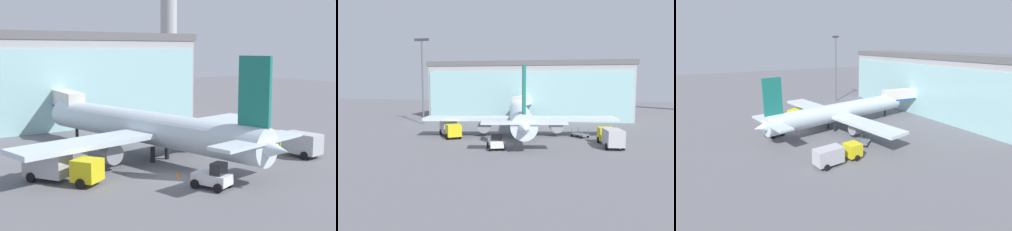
% 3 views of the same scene
% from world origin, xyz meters
% --- Properties ---
extents(ground, '(240.00, 240.00, 0.00)m').
position_xyz_m(ground, '(0.00, 0.00, 0.00)').
color(ground, slate).
extents(terminal_building, '(50.14, 14.62, 14.29)m').
position_xyz_m(terminal_building, '(0.00, 36.14, 7.15)').
color(terminal_building, '#A7A7A7').
rests_on(terminal_building, ground).
extents(jet_bridge, '(3.39, 11.95, 6.12)m').
position_xyz_m(jet_bridge, '(-0.04, 27.36, 4.73)').
color(jet_bridge, silver).
rests_on(jet_bridge, ground).
extents(apron_light_mast, '(3.20, 0.40, 18.49)m').
position_xyz_m(apron_light_mast, '(-21.15, 19.49, 10.98)').
color(apron_light_mast, '#59595E').
rests_on(apron_light_mast, ground).
extents(airplane, '(32.40, 35.25, 11.22)m').
position_xyz_m(airplane, '(2.05, 8.55, 3.29)').
color(airplane, silver).
rests_on(airplane, ground).
extents(catering_truck, '(5.84, 7.31, 2.65)m').
position_xyz_m(catering_truck, '(-9.36, 4.88, 1.47)').
color(catering_truck, yellow).
rests_on(catering_truck, ground).
extents(fuel_truck, '(3.30, 7.53, 2.65)m').
position_xyz_m(fuel_truck, '(16.22, 0.85, 1.47)').
color(fuel_truck, yellow).
rests_on(fuel_truck, ground).
extents(baggage_cart, '(3.09, 3.13, 1.50)m').
position_xyz_m(baggage_cart, '(12.11, 8.11, 0.50)').
color(baggage_cart, slate).
rests_on(baggage_cart, ground).
extents(pushback_tug, '(3.10, 3.63, 2.30)m').
position_xyz_m(pushback_tug, '(0.77, -4.18, 0.97)').
color(pushback_tug, silver).
rests_on(pushback_tug, ground).
extents(safety_cone_nose, '(0.36, 0.36, 0.55)m').
position_xyz_m(safety_cone_nose, '(0.26, 0.32, 0.28)').
color(safety_cone_nose, orange).
rests_on(safety_cone_nose, ground).
extents(safety_cone_wingtip, '(0.36, 0.36, 0.55)m').
position_xyz_m(safety_cone_wingtip, '(-11.38, 9.30, 0.28)').
color(safety_cone_wingtip, orange).
rests_on(safety_cone_wingtip, ground).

